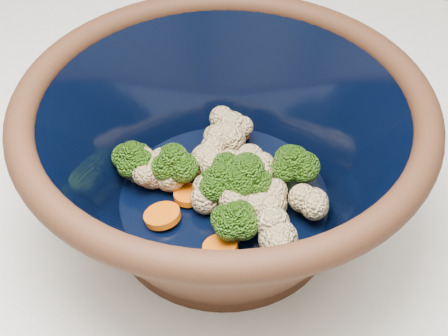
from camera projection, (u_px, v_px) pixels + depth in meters
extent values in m
cylinder|color=black|center=(224.00, 215.00, 0.57)|extent=(0.20, 0.20, 0.01)
torus|color=black|center=(224.00, 106.00, 0.48)|extent=(0.33, 0.33, 0.02)
cylinder|color=black|center=(224.00, 197.00, 0.55)|extent=(0.19, 0.19, 0.00)
cylinder|color=#608442|center=(235.00, 233.00, 0.51)|extent=(0.01, 0.01, 0.02)
ellipsoid|color=#386713|center=(235.00, 217.00, 0.50)|extent=(0.04, 0.04, 0.03)
cylinder|color=#608442|center=(135.00, 172.00, 0.56)|extent=(0.01, 0.01, 0.02)
ellipsoid|color=#386713|center=(133.00, 155.00, 0.55)|extent=(0.04, 0.04, 0.03)
cylinder|color=#608442|center=(220.00, 195.00, 0.54)|extent=(0.01, 0.01, 0.02)
ellipsoid|color=#386713|center=(220.00, 178.00, 0.53)|extent=(0.04, 0.04, 0.03)
cylinder|color=#608442|center=(175.00, 178.00, 0.56)|extent=(0.01, 0.01, 0.02)
ellipsoid|color=#386713|center=(174.00, 159.00, 0.54)|extent=(0.04, 0.04, 0.03)
cylinder|color=#608442|center=(292.00, 179.00, 0.55)|extent=(0.01, 0.01, 0.02)
ellipsoid|color=#386713|center=(294.00, 161.00, 0.54)|extent=(0.04, 0.04, 0.03)
cylinder|color=#608442|center=(248.00, 192.00, 0.54)|extent=(0.01, 0.01, 0.02)
ellipsoid|color=#386713|center=(248.00, 173.00, 0.52)|extent=(0.04, 0.04, 0.04)
cylinder|color=#608442|center=(227.00, 182.00, 0.55)|extent=(0.01, 0.01, 0.02)
ellipsoid|color=#386713|center=(227.00, 166.00, 0.54)|extent=(0.04, 0.04, 0.03)
sphere|color=beige|center=(250.00, 172.00, 0.55)|extent=(0.03, 0.03, 0.03)
sphere|color=beige|center=(244.00, 207.00, 0.52)|extent=(0.03, 0.03, 0.03)
sphere|color=beige|center=(228.00, 139.00, 0.58)|extent=(0.03, 0.03, 0.03)
sphere|color=beige|center=(153.00, 171.00, 0.55)|extent=(0.03, 0.03, 0.03)
sphere|color=beige|center=(272.00, 204.00, 0.53)|extent=(0.03, 0.03, 0.03)
sphere|color=beige|center=(228.00, 176.00, 0.55)|extent=(0.03, 0.03, 0.03)
sphere|color=beige|center=(231.00, 128.00, 0.59)|extent=(0.03, 0.03, 0.03)
sphere|color=beige|center=(278.00, 239.00, 0.50)|extent=(0.03, 0.03, 0.03)
sphere|color=beige|center=(208.00, 161.00, 0.56)|extent=(0.03, 0.03, 0.03)
sphere|color=beige|center=(170.00, 175.00, 0.55)|extent=(0.03, 0.03, 0.03)
sphere|color=beige|center=(313.00, 203.00, 0.53)|extent=(0.03, 0.03, 0.03)
sphere|color=beige|center=(206.00, 199.00, 0.53)|extent=(0.03, 0.03, 0.03)
cylinder|color=#D36009|center=(234.00, 196.00, 0.55)|extent=(0.03, 0.03, 0.01)
cylinder|color=#D36009|center=(189.00, 195.00, 0.55)|extent=(0.03, 0.03, 0.01)
cylinder|color=#D36009|center=(244.00, 166.00, 0.57)|extent=(0.03, 0.03, 0.01)
cylinder|color=#D36009|center=(162.00, 216.00, 0.53)|extent=(0.03, 0.03, 0.01)
cylinder|color=#D36009|center=(232.00, 134.00, 0.60)|extent=(0.03, 0.03, 0.01)
cylinder|color=#D36009|center=(220.00, 247.00, 0.50)|extent=(0.03, 0.03, 0.01)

